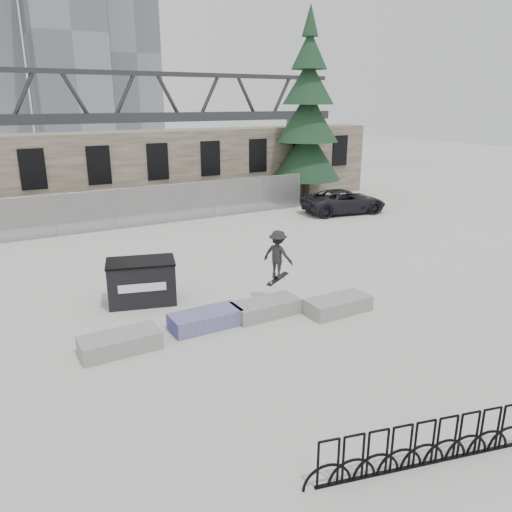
{
  "coord_description": "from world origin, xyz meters",
  "views": [
    {
      "loc": [
        -6.01,
        -11.81,
        6.12
      ],
      "look_at": [
        1.72,
        1.56,
        1.3
      ],
      "focal_mm": 35.0,
      "sensor_mm": 36.0,
      "label": 1
    }
  ],
  "objects_px": {
    "suv": "(344,201)",
    "skateboarder": "(278,255)",
    "dumpster": "(142,281)",
    "spruce_tree": "(308,120)",
    "bike_rack": "(424,444)",
    "planter_center_left": "(206,319)",
    "planter_far_left": "(120,342)",
    "planter_offset": "(338,304)",
    "planter_center_right": "(266,307)"
  },
  "relations": [
    {
      "from": "planter_center_right",
      "to": "planter_offset",
      "type": "height_order",
      "value": "same"
    },
    {
      "from": "bike_rack",
      "to": "dumpster",
      "type": "bearing_deg",
      "value": 101.12
    },
    {
      "from": "planter_center_left",
      "to": "bike_rack",
      "type": "distance_m",
      "value": 7.08
    },
    {
      "from": "planter_far_left",
      "to": "suv",
      "type": "xyz_separation_m",
      "value": [
        15.56,
        10.01,
        0.42
      ]
    },
    {
      "from": "dumpster",
      "to": "suv",
      "type": "height_order",
      "value": "dumpster"
    },
    {
      "from": "bike_rack",
      "to": "suv",
      "type": "bearing_deg",
      "value": 54.21
    },
    {
      "from": "suv",
      "to": "planter_far_left",
      "type": "bearing_deg",
      "value": 132.74
    },
    {
      "from": "planter_center_right",
      "to": "skateboarder",
      "type": "relative_size",
      "value": 1.17
    },
    {
      "from": "planter_offset",
      "to": "suv",
      "type": "xyz_separation_m",
      "value": [
        9.18,
        10.85,
        0.42
      ]
    },
    {
      "from": "planter_center_left",
      "to": "dumpster",
      "type": "xyz_separation_m",
      "value": [
        -0.96,
        2.68,
        0.44
      ]
    },
    {
      "from": "planter_far_left",
      "to": "planter_offset",
      "type": "bearing_deg",
      "value": -7.47
    },
    {
      "from": "planter_far_left",
      "to": "planter_center_left",
      "type": "relative_size",
      "value": 1.0
    },
    {
      "from": "planter_center_left",
      "to": "bike_rack",
      "type": "xyz_separation_m",
      "value": [
        0.95,
        -7.02,
        0.19
      ]
    },
    {
      "from": "planter_center_left",
      "to": "spruce_tree",
      "type": "bearing_deg",
      "value": 46.24
    },
    {
      "from": "planter_center_left",
      "to": "bike_rack",
      "type": "height_order",
      "value": "bike_rack"
    },
    {
      "from": "skateboarder",
      "to": "dumpster",
      "type": "bearing_deg",
      "value": 30.89
    },
    {
      "from": "planter_center_left",
      "to": "suv",
      "type": "xyz_separation_m",
      "value": [
        13.08,
        9.81,
        0.42
      ]
    },
    {
      "from": "planter_center_right",
      "to": "bike_rack",
      "type": "distance_m",
      "value": 6.94
    },
    {
      "from": "planter_center_left",
      "to": "spruce_tree",
      "type": "distance_m",
      "value": 19.82
    },
    {
      "from": "planter_offset",
      "to": "dumpster",
      "type": "height_order",
      "value": "dumpster"
    },
    {
      "from": "dumpster",
      "to": "bike_rack",
      "type": "xyz_separation_m",
      "value": [
        1.91,
        -9.7,
        -0.26
      ]
    },
    {
      "from": "planter_far_left",
      "to": "skateboarder",
      "type": "height_order",
      "value": "skateboarder"
    },
    {
      "from": "skateboarder",
      "to": "planter_center_right",
      "type": "bearing_deg",
      "value": 100.32
    },
    {
      "from": "suv",
      "to": "spruce_tree",
      "type": "bearing_deg",
      "value": 6.73
    },
    {
      "from": "bike_rack",
      "to": "planter_center_left",
      "type": "bearing_deg",
      "value": 97.69
    },
    {
      "from": "planter_center_left",
      "to": "planter_far_left",
      "type": "bearing_deg",
      "value": -175.35
    },
    {
      "from": "dumpster",
      "to": "suv",
      "type": "bearing_deg",
      "value": 43.2
    },
    {
      "from": "planter_far_left",
      "to": "suv",
      "type": "distance_m",
      "value": 18.51
    },
    {
      "from": "planter_offset",
      "to": "spruce_tree",
      "type": "height_order",
      "value": "spruce_tree"
    },
    {
      "from": "bike_rack",
      "to": "spruce_tree",
      "type": "relative_size",
      "value": 0.38
    },
    {
      "from": "planter_offset",
      "to": "skateboarder",
      "type": "height_order",
      "value": "skateboarder"
    },
    {
      "from": "planter_center_left",
      "to": "spruce_tree",
      "type": "xyz_separation_m",
      "value": [
        13.31,
        13.9,
        4.71
      ]
    },
    {
      "from": "skateboarder",
      "to": "planter_offset",
      "type": "bearing_deg",
      "value": -171.81
    },
    {
      "from": "spruce_tree",
      "to": "suv",
      "type": "xyz_separation_m",
      "value": [
        -0.23,
        -4.09,
        -4.3
      ]
    },
    {
      "from": "spruce_tree",
      "to": "skateboarder",
      "type": "bearing_deg",
      "value": -128.37
    },
    {
      "from": "planter_far_left",
      "to": "planter_center_left",
      "type": "distance_m",
      "value": 2.48
    },
    {
      "from": "dumpster",
      "to": "planter_far_left",
      "type": "bearing_deg",
      "value": -101.48
    },
    {
      "from": "skateboarder",
      "to": "bike_rack",
      "type": "bearing_deg",
      "value": 138.02
    },
    {
      "from": "planter_center_left",
      "to": "dumpster",
      "type": "relative_size",
      "value": 0.85
    },
    {
      "from": "dumpster",
      "to": "skateboarder",
      "type": "bearing_deg",
      "value": -14.09
    },
    {
      "from": "suv",
      "to": "skateboarder",
      "type": "xyz_separation_m",
      "value": [
        -10.36,
        -9.29,
        0.91
      ]
    },
    {
      "from": "dumpster",
      "to": "spruce_tree",
      "type": "bearing_deg",
      "value": 54.45
    },
    {
      "from": "bike_rack",
      "to": "planter_offset",
      "type": "bearing_deg",
      "value": 63.74
    },
    {
      "from": "skateboarder",
      "to": "planter_far_left",
      "type": "bearing_deg",
      "value": 69.22
    },
    {
      "from": "planter_far_left",
      "to": "planter_offset",
      "type": "height_order",
      "value": "same"
    },
    {
      "from": "planter_far_left",
      "to": "dumpster",
      "type": "xyz_separation_m",
      "value": [
        1.52,
        2.88,
        0.44
      ]
    },
    {
      "from": "planter_center_right",
      "to": "spruce_tree",
      "type": "distance_m",
      "value": 18.71
    },
    {
      "from": "planter_center_left",
      "to": "skateboarder",
      "type": "height_order",
      "value": "skateboarder"
    },
    {
      "from": "planter_far_left",
      "to": "spruce_tree",
      "type": "bearing_deg",
      "value": 41.77
    },
    {
      "from": "dumpster",
      "to": "suv",
      "type": "relative_size",
      "value": 0.49
    }
  ]
}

